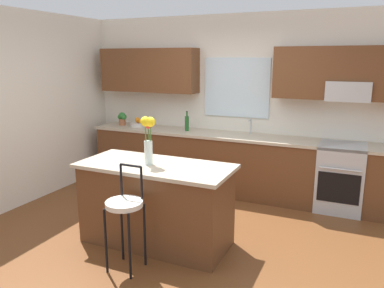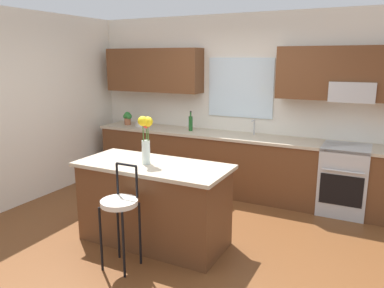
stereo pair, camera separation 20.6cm
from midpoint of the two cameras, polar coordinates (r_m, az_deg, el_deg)
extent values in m
plane|color=brown|center=(4.51, -0.69, -14.07)|extent=(14.00, 14.00, 0.00)
cube|color=silver|center=(5.91, -21.98, 5.22)|extent=(0.12, 4.60, 2.70)
cube|color=silver|center=(5.96, 8.51, 6.07)|extent=(5.60, 0.12, 2.70)
cube|color=brown|center=(6.33, -4.89, 11.10)|extent=(1.68, 0.34, 0.70)
cube|color=brown|center=(5.41, 22.93, 9.85)|extent=(1.68, 0.34, 0.70)
cube|color=silver|center=(5.87, 8.37, 8.43)|extent=(1.04, 0.03, 0.90)
cube|color=#B7BABC|center=(5.38, 24.24, 7.26)|extent=(0.56, 0.36, 0.26)
cube|color=brown|center=(5.80, 7.08, -3.24)|extent=(4.50, 0.60, 0.88)
cube|color=#BCAD93|center=(5.69, 7.21, 1.21)|extent=(4.56, 0.64, 0.04)
cube|color=#B7BABC|center=(5.62, 9.90, 0.44)|extent=(0.54, 0.38, 0.11)
cylinder|color=#B7BABC|center=(5.73, 10.45, 2.50)|extent=(0.02, 0.02, 0.22)
cylinder|color=#B7BABC|center=(5.66, 10.32, 3.50)|extent=(0.02, 0.12, 0.02)
cube|color=#B7BABC|center=(5.48, 23.06, -4.96)|extent=(0.60, 0.60, 0.92)
cube|color=black|center=(5.22, 22.76, -6.51)|extent=(0.52, 0.02, 0.40)
cylinder|color=#B7BABC|center=(5.11, 22.98, -3.87)|extent=(0.50, 0.02, 0.02)
cube|color=brown|center=(4.26, -4.45, -9.24)|extent=(1.61, 0.69, 0.88)
cube|color=#BCAD93|center=(4.11, -4.56, -3.29)|extent=(1.69, 0.77, 0.04)
cylinder|color=black|center=(3.83, -12.13, -13.99)|extent=(0.02, 0.02, 0.66)
cylinder|color=black|center=(3.68, -8.73, -15.00)|extent=(0.02, 0.02, 0.66)
cylinder|color=black|center=(4.02, -9.67, -12.53)|extent=(0.02, 0.02, 0.66)
cylinder|color=black|center=(3.88, -6.36, -13.40)|extent=(0.02, 0.02, 0.66)
cylinder|color=silver|center=(3.70, -9.42, -8.79)|extent=(0.36, 0.36, 0.05)
cylinder|color=black|center=(3.81, -9.76, -5.23)|extent=(0.02, 0.02, 0.32)
cylinder|color=black|center=(3.68, -6.81, -5.78)|extent=(0.02, 0.02, 0.32)
cylinder|color=black|center=(3.70, -8.39, -3.15)|extent=(0.23, 0.02, 0.02)
cylinder|color=silver|center=(4.08, -5.56, -1.27)|extent=(0.09, 0.09, 0.26)
cylinder|color=#3D722D|center=(4.03, -5.20, 0.67)|extent=(0.01, 0.01, 0.39)
sphere|color=yellow|center=(4.00, -5.26, 3.40)|extent=(0.11, 0.11, 0.11)
cylinder|color=#3D722D|center=(4.08, -5.45, 0.60)|extent=(0.01, 0.01, 0.36)
sphere|color=red|center=(4.04, -5.50, 3.10)|extent=(0.10, 0.10, 0.10)
cylinder|color=#3D722D|center=(4.07, -5.96, 0.78)|extent=(0.01, 0.01, 0.39)
sphere|color=orange|center=(4.03, -6.02, 3.50)|extent=(0.10, 0.10, 0.10)
cylinder|color=#3D722D|center=(4.02, -5.95, 0.67)|extent=(0.01, 0.01, 0.40)
sphere|color=yellow|center=(3.98, -6.02, 3.48)|extent=(0.11, 0.11, 0.11)
cylinder|color=silver|center=(6.40, -6.63, 2.98)|extent=(0.24, 0.24, 0.06)
sphere|color=orange|center=(6.36, -6.24, 3.52)|extent=(0.07, 0.07, 0.07)
sphere|color=orange|center=(6.45, -6.62, 3.63)|extent=(0.08, 0.08, 0.08)
sphere|color=orange|center=(6.39, -6.65, 3.82)|extent=(0.07, 0.07, 0.07)
cylinder|color=#1E5923|center=(5.94, 0.79, 3.12)|extent=(0.06, 0.06, 0.23)
cylinder|color=#1E5923|center=(5.92, 0.79, 4.56)|extent=(0.03, 0.03, 0.07)
cylinder|color=black|center=(5.91, 0.79, 4.94)|extent=(0.03, 0.03, 0.02)
cylinder|color=#9E5B3D|center=(6.57, -8.87, 3.38)|extent=(0.11, 0.11, 0.11)
sphere|color=#2D7A33|center=(6.55, -8.90, 4.38)|extent=(0.11, 0.11, 0.11)
sphere|color=#2D7A33|center=(6.59, -9.13, 4.15)|extent=(0.09, 0.09, 0.09)
sphere|color=#2D7A33|center=(6.53, -8.66, 4.17)|extent=(0.10, 0.10, 0.10)
camera|label=1|loc=(0.10, -88.74, 0.29)|focal=35.12mm
camera|label=2|loc=(0.10, 91.26, -0.29)|focal=35.12mm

